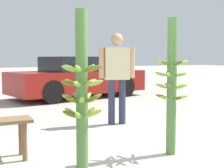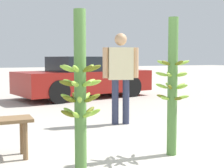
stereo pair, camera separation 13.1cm
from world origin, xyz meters
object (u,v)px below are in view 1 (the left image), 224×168
(banana_stalk_left, at_px, (82,92))
(vendor_person, at_px, (117,71))
(parked_car, at_px, (79,77))
(banana_stalk_center, at_px, (172,86))

(banana_stalk_left, distance_m, vendor_person, 2.57)
(vendor_person, bearing_deg, parked_car, 96.57)
(parked_car, bearing_deg, vendor_person, 157.65)
(vendor_person, distance_m, parked_car, 4.20)
(banana_stalk_center, bearing_deg, banana_stalk_left, -176.16)
(banana_stalk_center, xyz_separation_m, vendor_person, (0.30, 1.95, 0.12))
(banana_stalk_center, height_order, vendor_person, banana_stalk_center)
(banana_stalk_left, bearing_deg, vendor_person, 52.22)
(banana_stalk_center, relative_size, parked_car, 0.39)
(banana_stalk_left, bearing_deg, parked_car, 67.74)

